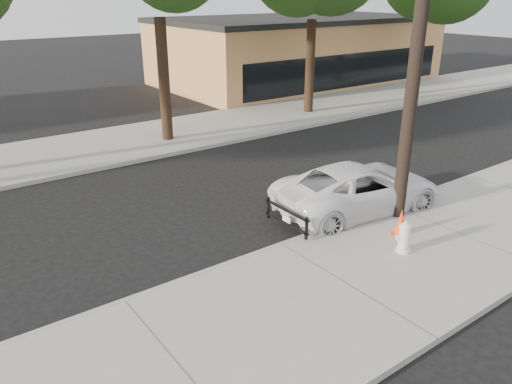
# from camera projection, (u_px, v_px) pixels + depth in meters

# --- Properties ---
(ground) EXTENTS (120.00, 120.00, 0.00)m
(ground) POSITION_uv_depth(u_px,v_px,m) (233.00, 219.00, 13.71)
(ground) COLOR black
(ground) RESTS_ON ground
(near_sidewalk) EXTENTS (90.00, 4.40, 0.15)m
(near_sidewalk) POSITION_uv_depth(u_px,v_px,m) (347.00, 287.00, 10.47)
(near_sidewalk) COLOR gray
(near_sidewalk) RESTS_ON ground
(far_sidewalk) EXTENTS (90.00, 5.00, 0.15)m
(far_sidewalk) POSITION_uv_depth(u_px,v_px,m) (115.00, 145.00, 20.03)
(far_sidewalk) COLOR gray
(far_sidewalk) RESTS_ON ground
(curb_near) EXTENTS (90.00, 0.12, 0.16)m
(curb_near) POSITION_uv_depth(u_px,v_px,m) (281.00, 246.00, 12.11)
(curb_near) COLOR #9E9B93
(curb_near) RESTS_ON ground
(building_main) EXTENTS (18.00, 10.00, 4.00)m
(building_main) POSITION_uv_depth(u_px,v_px,m) (297.00, 51.00, 33.66)
(building_main) COLOR tan
(building_main) RESTS_ON ground
(utility_pole) EXTENTS (1.40, 0.34, 9.00)m
(utility_pole) POSITION_uv_depth(u_px,v_px,m) (418.00, 42.00, 11.89)
(utility_pole) COLOR black
(utility_pole) RESTS_ON near_sidewalk
(police_cruiser) EXTENTS (5.21, 2.91, 1.38)m
(police_cruiser) POSITION_uv_depth(u_px,v_px,m) (359.00, 188.00, 13.99)
(police_cruiser) COLOR white
(police_cruiser) RESTS_ON ground
(fire_hydrant) EXTENTS (0.40, 0.36, 0.74)m
(fire_hydrant) POSITION_uv_depth(u_px,v_px,m) (404.00, 238.00, 11.59)
(fire_hydrant) COLOR silver
(fire_hydrant) RESTS_ON near_sidewalk
(traffic_cone) EXTENTS (0.42, 0.42, 0.67)m
(traffic_cone) POSITION_uv_depth(u_px,v_px,m) (401.00, 223.00, 12.41)
(traffic_cone) COLOR #FC480D
(traffic_cone) RESTS_ON near_sidewalk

